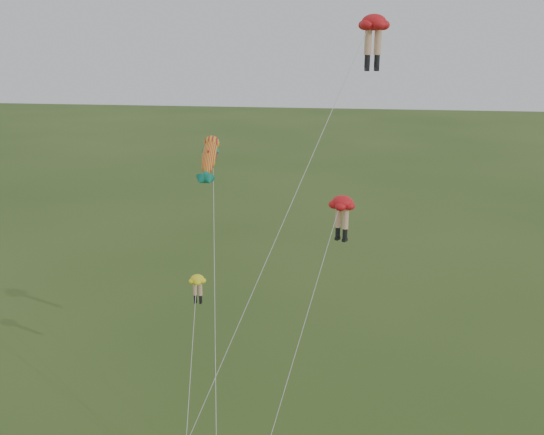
# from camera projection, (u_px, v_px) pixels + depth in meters

# --- Properties ---
(legs_kite_red_high) EXTENTS (10.00, 11.67, 21.69)m
(legs_kite_red_high) POSITION_uv_depth(u_px,v_px,m) (372.00, 31.00, 31.61)
(legs_kite_red_high) COLOR red
(legs_kite_red_high) RESTS_ON ground
(legs_kite_red_mid) EXTENTS (4.71, 11.02, 12.33)m
(legs_kite_red_mid) POSITION_uv_depth(u_px,v_px,m) (341.00, 209.00, 32.72)
(legs_kite_red_mid) COLOR red
(legs_kite_red_mid) RESTS_ON ground
(legs_kite_yellow) EXTENTS (1.94, 9.54, 7.61)m
(legs_kite_yellow) POSITION_uv_depth(u_px,v_px,m) (197.00, 288.00, 34.14)
(legs_kite_yellow) COLOR #FFF320
(legs_kite_yellow) RESTS_ON ground
(fish_kite) EXTENTS (2.76, 11.01, 15.54)m
(fish_kite) POSITION_uv_depth(u_px,v_px,m) (210.00, 157.00, 32.95)
(fish_kite) COLOR gold
(fish_kite) RESTS_ON ground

